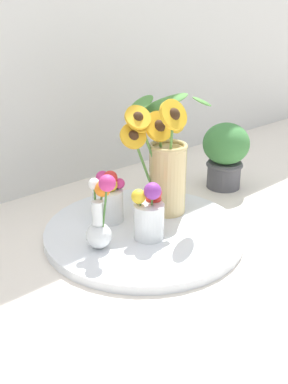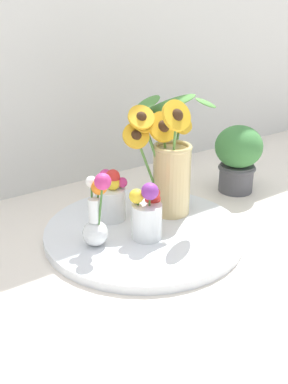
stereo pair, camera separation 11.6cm
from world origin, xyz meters
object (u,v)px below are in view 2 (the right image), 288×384
at_px(mason_jar_sunflowers, 170,164).
at_px(vase_small_back, 111,197).
at_px(serving_tray, 144,232).
at_px(potted_plant, 238,156).
at_px(vase_bulb_right, 96,215).
at_px(vase_small_center, 147,214).

relative_size(mason_jar_sunflowers, vase_small_back, 2.43).
height_order(serving_tray, potted_plant, potted_plant).
bearing_deg(vase_bulb_right, potted_plant, 8.09).
xyz_separation_m(vase_small_back, potted_plant, (0.47, -0.02, 0.04)).
relative_size(serving_tray, mason_jar_sunflowers, 1.52).
height_order(mason_jar_sunflowers, vase_small_center, mason_jar_sunflowers).
xyz_separation_m(serving_tray, mason_jar_sunflowers, (0.12, 0.04, 0.16)).
bearing_deg(vase_bulb_right, mason_jar_sunflowers, 10.09).
bearing_deg(potted_plant, mason_jar_sunflowers, -173.62).
height_order(vase_bulb_right, vase_small_back, vase_bulb_right).
bearing_deg(vase_small_back, mason_jar_sunflowers, -20.64).
distance_m(vase_bulb_right, potted_plant, 0.58).
bearing_deg(vase_small_back, serving_tray, -68.36).
xyz_separation_m(serving_tray, vase_bulb_right, (-0.14, -0.00, 0.09)).
relative_size(vase_small_center, vase_small_back, 1.07).
height_order(serving_tray, vase_bulb_right, vase_bulb_right).
bearing_deg(serving_tray, mason_jar_sunflowers, 19.93).
bearing_deg(vase_small_back, vase_small_center, -82.55).
bearing_deg(potted_plant, vase_bulb_right, -171.91).
bearing_deg(mason_jar_sunflowers, serving_tray, -160.07).
xyz_separation_m(mason_jar_sunflowers, vase_small_back, (-0.16, 0.06, -0.08)).
xyz_separation_m(vase_small_center, vase_small_back, (-0.02, 0.15, -0.00)).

